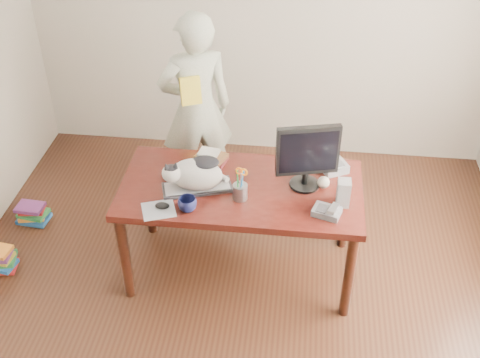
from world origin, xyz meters
name	(u,v)px	position (x,y,z in m)	size (l,w,h in m)	color
room	(228,164)	(0.00, 0.00, 1.35)	(4.50, 4.50, 4.50)	black
desk	(242,197)	(0.00, 0.68, 0.60)	(1.60, 0.80, 0.75)	black
keyboard	(197,187)	(-0.28, 0.54, 0.76)	(0.48, 0.30, 0.03)	black
cat	(194,174)	(-0.30, 0.54, 0.88)	(0.43, 0.31, 0.25)	silver
monitor	(308,154)	(0.42, 0.65, 1.01)	(0.41, 0.24, 0.46)	black
pen_cup	(240,190)	(0.01, 0.48, 0.82)	(0.12, 0.12, 0.24)	gray
mousepad	(159,210)	(-0.49, 0.30, 0.75)	(0.25, 0.24, 0.00)	#A1A6AD
mouse	(162,206)	(-0.47, 0.32, 0.77)	(0.11, 0.09, 0.04)	black
coffee_mug	(187,204)	(-0.30, 0.32, 0.80)	(0.12, 0.12, 0.09)	black
phone	(327,211)	(0.57, 0.38, 0.78)	(0.20, 0.17, 0.08)	slate
speaker	(343,193)	(0.66, 0.49, 0.84)	(0.08, 0.09, 0.18)	gray
baseball	(324,182)	(0.54, 0.66, 0.79)	(0.08, 0.08, 0.08)	white
book_stack	(211,158)	(-0.24, 0.86, 0.79)	(0.25, 0.22, 0.08)	#491316
calculator	(332,164)	(0.60, 0.89, 0.78)	(0.25, 0.27, 0.07)	slate
person	(196,109)	(-0.46, 1.50, 0.80)	(0.58, 0.38, 1.60)	white
held_book	(191,91)	(-0.46, 1.33, 1.05)	(0.17, 0.14, 0.21)	yellow
book_pile_b	(33,213)	(-1.72, 0.95, 0.07)	(0.26, 0.20, 0.15)	#184E93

